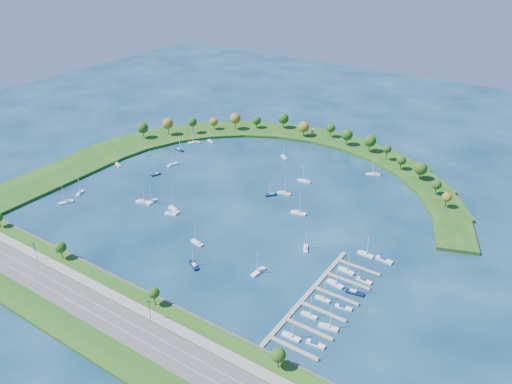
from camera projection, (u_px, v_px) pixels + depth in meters
The scene contains 40 objects.
ground at pixel (245, 199), 318.47m from camera, with size 700.00×700.00×0.00m, color #07243E.
south_shoreline at pixel (91, 305), 227.74m from camera, with size 420.00×43.10×11.60m.
breakwater at pixel (231, 155), 376.49m from camera, with size 286.74×247.64×2.00m.
breakwater_trees at pixel (288, 134), 389.39m from camera, with size 240.36×92.95×14.11m.
harbor_tower at pixel (312, 132), 409.70m from camera, with size 2.60×2.60×4.46m.
dock_system at pixel (321, 300), 231.70m from camera, with size 24.28×82.00×1.60m.
moored_boat_0 at pixel (156, 174), 347.93m from camera, with size 4.12×7.09×10.06m.
moored_boat_1 at pixel (174, 209), 304.40m from camera, with size 10.35×5.98×14.69m.
moored_boat_2 at pixel (179, 150), 385.77m from camera, with size 8.00×3.26×11.42m.
moored_boat_3 at pixel (80, 192), 323.89m from camera, with size 4.45×7.65×10.86m.
moored_boat_4 at pixel (194, 142), 398.49m from camera, with size 8.63×8.83×14.18m.
moored_boat_5 at pixel (284, 157), 373.66m from camera, with size 7.90×7.24×12.33m.
moored_boat_6 at pixel (284, 193), 323.32m from camera, with size 9.03×4.48×12.79m.
moored_boat_7 at pixel (170, 213), 300.35m from camera, with size 7.55×4.07×10.69m.
moored_boat_8 at pixel (172, 164), 362.01m from camera, with size 3.99×8.60×12.21m.
moored_boat_9 at pixel (259, 271), 250.13m from camera, with size 3.52×9.17×13.14m.
moored_boat_10 at pixel (197, 242), 272.89m from camera, with size 8.48×3.55×12.08m.
moored_boat_11 at pixel (143, 201), 313.16m from camera, with size 9.77×6.24×13.97m.
moored_boat_12 at pixel (194, 265), 254.87m from camera, with size 8.79×6.49×12.85m.
moored_boat_13 at pixel (152, 201), 313.33m from camera, with size 2.88×8.36×12.08m.
moored_boat_14 at pixel (298, 213), 301.07m from camera, with size 9.64×4.36×13.69m.
moored_boat_15 at pixel (118, 164), 362.15m from camera, with size 7.74×4.79×11.03m.
moored_boat_16 at pixel (306, 248), 268.16m from camera, with size 5.44×7.96×11.47m.
moored_boat_17 at pixel (66, 202), 312.89m from camera, with size 5.98×8.75×12.61m.
moored_boat_18 at pixel (304, 181), 338.80m from camera, with size 9.04×3.29×13.00m.
moored_boat_19 at pixel (210, 141), 401.84m from camera, with size 6.78×3.89×9.62m.
moored_boat_20 at pixel (271, 194), 321.65m from camera, with size 6.59×7.36×11.38m.
moored_boat_21 at pixel (373, 174), 347.71m from camera, with size 9.66×6.69×13.95m.
docked_boat_0 at pixel (291, 336), 210.65m from camera, with size 8.33×2.52×12.16m.
docked_boat_1 at pixel (315, 344), 207.09m from camera, with size 8.31×2.89×1.67m.
docked_boat_2 at pixel (309, 315), 222.26m from camera, with size 7.51×2.29×10.96m.
docked_boat_3 at pixel (328, 327), 215.54m from camera, with size 8.89×3.86×12.64m.
docked_boat_4 at pixel (323, 298), 231.98m from camera, with size 7.30×2.17×10.68m.
docked_boat_5 at pixel (343, 307), 226.98m from camera, with size 7.91×3.42×1.56m.
docked_boat_6 at pixel (335, 283), 241.59m from camera, with size 9.12×3.93×12.98m.
docked_boat_7 at pixel (355, 292), 235.92m from camera, with size 9.04×3.88×12.87m.
docked_boat_8 at pixel (346, 270), 250.81m from camera, with size 8.55×2.92×12.36m.
docked_boat_9 at pixel (364, 280), 244.22m from camera, with size 7.98×2.62×1.61m.
docked_boat_10 at pixel (365, 254), 263.34m from camera, with size 8.73×2.77×12.70m.
docked_boat_11 at pixel (384, 260), 259.13m from camera, with size 9.31×3.64×1.85m.
Camera 1 is at (160.77, -228.40, 153.22)m, focal length 35.27 mm.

